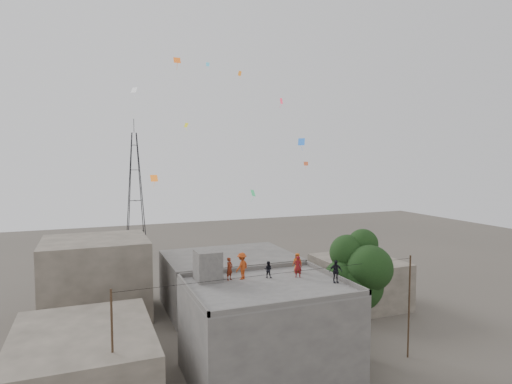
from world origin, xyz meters
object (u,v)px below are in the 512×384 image
at_px(stair_head_box, 208,265).
at_px(person_dark_adult, 336,271).
at_px(tree, 359,272).
at_px(person_red_adult, 298,267).
at_px(transmission_tower, 135,194).

bearing_deg(stair_head_box, person_dark_adult, -25.31).
xyz_separation_m(tree, person_red_adult, (-4.68, 0.45, 0.74)).
bearing_deg(transmission_tower, tree, -73.91).
height_order(stair_head_box, person_red_adult, stair_head_box).
relative_size(transmission_tower, person_dark_adult, 13.41).
bearing_deg(tree, transmission_tower, 106.09).
bearing_deg(stair_head_box, person_red_adult, -14.80).
relative_size(stair_head_box, person_red_adult, 1.35).
bearing_deg(tree, person_red_adult, 174.53).
distance_m(stair_head_box, person_red_adult, 6.10).
height_order(transmission_tower, person_dark_adult, transmission_tower).
xyz_separation_m(transmission_tower, person_dark_adult, (8.40, -40.99, -2.22)).
distance_m(stair_head_box, transmission_tower, 37.46).
height_order(tree, person_red_adult, tree).
bearing_deg(person_dark_adult, stair_head_box, 164.58).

